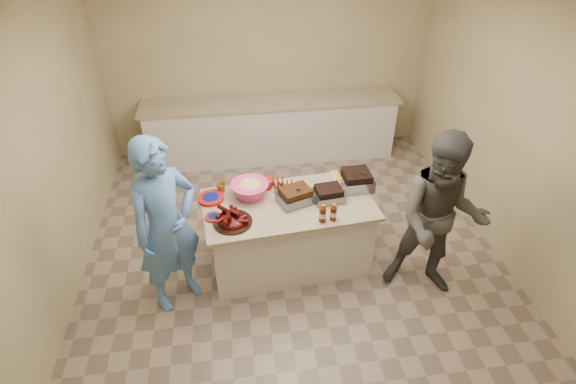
{
  "coord_description": "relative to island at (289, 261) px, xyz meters",
  "views": [
    {
      "loc": [
        -0.56,
        -3.6,
        3.48
      ],
      "look_at": [
        -0.07,
        -0.03,
        0.9
      ],
      "focal_mm": 28.0,
      "sensor_mm": 36.0,
      "label": 1
    }
  ],
  "objects": [
    {
      "name": "plate_stack_large",
      "position": [
        -0.77,
        0.17,
        0.8
      ],
      "size": [
        0.29,
        0.29,
        0.03
      ],
      "primitive_type": "cylinder",
      "rotation": [
        0.0,
        0.0,
        0.09
      ],
      "color": "maroon",
      "rests_on": "island"
    },
    {
      "name": "roasting_pan",
      "position": [
        0.74,
        0.19,
        0.8
      ],
      "size": [
        0.32,
        0.32,
        0.12
      ],
      "primitive_type": "cube",
      "rotation": [
        0.0,
        0.0,
        0.04
      ],
      "color": "gray",
      "rests_on": "island"
    },
    {
      "name": "sauce_bowl",
      "position": [
        -0.06,
        0.24,
        0.8
      ],
      "size": [
        0.14,
        0.06,
        0.14
      ],
      "primitive_type": "imported",
      "rotation": [
        0.0,
        0.0,
        0.09
      ],
      "color": "silver",
      "rests_on": "island"
    },
    {
      "name": "back_counter",
      "position": [
        0.07,
        2.28,
        0.45
      ],
      "size": [
        3.6,
        0.64,
        0.9
      ],
      "primitive_type": null,
      "color": "silver",
      "rests_on": "ground"
    },
    {
      "name": "mustard_bottle",
      "position": [
        -0.08,
        0.05,
        0.8
      ],
      "size": [
        0.05,
        0.05,
        0.11
      ],
      "primitive_type": "cylinder",
      "rotation": [
        0.0,
        0.0,
        0.09
      ],
      "color": "#FFD800",
      "rests_on": "island"
    },
    {
      "name": "plastic_cup",
      "position": [
        -0.66,
        0.29,
        0.8
      ],
      "size": [
        0.11,
        0.1,
        0.1
      ],
      "primitive_type": "imported",
      "rotation": [
        0.0,
        0.0,
        0.09
      ],
      "color": "brown",
      "rests_on": "island"
    },
    {
      "name": "plate_stack_small",
      "position": [
        -0.74,
        -0.13,
        0.8
      ],
      "size": [
        0.17,
        0.17,
        0.02
      ],
      "primitive_type": "cylinder",
      "rotation": [
        0.0,
        0.0,
        0.09
      ],
      "color": "maroon",
      "rests_on": "island"
    },
    {
      "name": "basket_stack",
      "position": [
        -0.23,
        0.31,
        0.8
      ],
      "size": [
        0.19,
        0.15,
        0.09
      ],
      "primitive_type": "cube",
      "rotation": [
        0.0,
        0.0,
        -0.04
      ],
      "color": "maroon",
      "rests_on": "island"
    },
    {
      "name": "coleslaw_bowl",
      "position": [
        -0.37,
        0.17,
        0.8
      ],
      "size": [
        0.42,
        0.42,
        0.27
      ],
      "primitive_type": null,
      "rotation": [
        0.0,
        0.0,
        0.09
      ],
      "color": "#E63F81",
      "rests_on": "island"
    },
    {
      "name": "pulled_pork_tray",
      "position": [
        0.07,
        0.01,
        0.8
      ],
      "size": [
        0.4,
        0.35,
        0.1
      ],
      "primitive_type": "cube",
      "rotation": [
        0.0,
        0.0,
        0.34
      ],
      "color": "#47230F",
      "rests_on": "island"
    },
    {
      "name": "guest_blue",
      "position": [
        -1.15,
        -0.33,
        0.0
      ],
      "size": [
        1.6,
        1.82,
        0.43
      ],
      "primitive_type": "imported",
      "rotation": [
        0.0,
        0.0,
        0.65
      ],
      "color": "#578CD8",
      "rests_on": "ground"
    },
    {
      "name": "room",
      "position": [
        0.07,
        0.08,
        0.0
      ],
      "size": [
        4.5,
        5.0,
        2.7
      ],
      "primitive_type": null,
      "color": "tan",
      "rests_on": "ground"
    },
    {
      "name": "bbq_bottle_a",
      "position": [
        0.27,
        -0.33,
        0.8
      ],
      "size": [
        0.07,
        0.07,
        0.19
      ],
      "primitive_type": "cylinder",
      "rotation": [
        0.0,
        0.0,
        0.09
      ],
      "color": "#461805",
      "rests_on": "island"
    },
    {
      "name": "rib_platter",
      "position": [
        -0.56,
        -0.23,
        0.8
      ],
      "size": [
        0.39,
        0.39,
        0.15
      ],
      "primitive_type": null,
      "rotation": [
        0.0,
        0.0,
        -0.07
      ],
      "color": "#450503",
      "rests_on": "island"
    },
    {
      "name": "brisket_tray",
      "position": [
        0.4,
        0.01,
        0.8
      ],
      "size": [
        0.32,
        0.28,
        0.09
      ],
      "primitive_type": "cube",
      "rotation": [
        0.0,
        0.0,
        0.11
      ],
      "color": "black",
      "rests_on": "island"
    },
    {
      "name": "bbq_bottle_b",
      "position": [
        0.38,
        -0.32,
        0.8
      ],
      "size": [
        0.07,
        0.07,
        0.19
      ],
      "primitive_type": "cylinder",
      "rotation": [
        0.0,
        0.0,
        0.09
      ],
      "color": "#461805",
      "rests_on": "island"
    },
    {
      "name": "sausage_plate",
      "position": [
        -0.02,
        0.27,
        0.8
      ],
      "size": [
        0.28,
        0.28,
        0.05
      ],
      "primitive_type": "cylinder",
      "rotation": [
        0.0,
        0.0,
        0.01
      ],
      "color": "silver",
      "rests_on": "island"
    },
    {
      "name": "guest_gray",
      "position": [
        1.34,
        -0.53,
        0.0
      ],
      "size": [
        1.4,
        1.93,
        0.66
      ],
      "primitive_type": "imported",
      "rotation": [
        0.0,
        0.0,
        -0.35
      ],
      "color": "#4E4C46",
      "rests_on": "ground"
    },
    {
      "name": "island",
      "position": [
        0.0,
        0.0,
        0.0
      ],
      "size": [
        1.76,
        1.03,
        0.8
      ],
      "primitive_type": null,
      "rotation": [
        0.0,
        0.0,
        0.09
      ],
      "color": "silver",
      "rests_on": "ground"
    },
    {
      "name": "mac_cheese_dish",
      "position": [
        0.67,
        0.32,
        0.8
      ],
      "size": [
        0.3,
        0.22,
        0.08
      ],
      "primitive_type": "cube",
      "rotation": [
        0.0,
        0.0,
        0.02
      ],
      "color": "gold",
      "rests_on": "island"
    }
  ]
}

